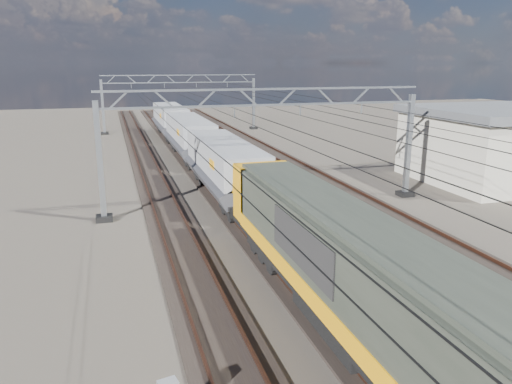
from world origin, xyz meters
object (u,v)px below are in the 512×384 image
object	(u,v)px
hopper_wagon_lead	(225,164)
locomotive	(353,270)
hopper_wagon_third	(170,118)
catenary_gantry_far	(181,101)
hopper_wagon_mid	(189,135)
catenary_gantry_mid	(268,144)

from	to	relation	value
hopper_wagon_lead	locomotive	bearing A→B (deg)	-90.00
locomotive	hopper_wagon_third	distance (m)	46.10
catenary_gantry_far	hopper_wagon_mid	distance (m)	19.20
catenary_gantry_mid	catenary_gantry_far	size ratio (longest dim) A/B	1.00
catenary_gantry_far	hopper_wagon_lead	distance (m)	33.32
locomotive	hopper_wagon_third	size ratio (longest dim) A/B	1.62
catenary_gantry_far	hopper_wagon_third	world-z (taller)	catenary_gantry_far
locomotive	hopper_wagon_mid	distance (m)	31.90
catenary_gantry_mid	hopper_wagon_third	bearing A→B (deg)	93.67
catenary_gantry_mid	hopper_wagon_lead	world-z (taller)	catenary_gantry_mid
catenary_gantry_mid	locomotive	xyz separation A→B (m)	(-2.00, -14.91, -1.58)
hopper_wagon_mid	hopper_wagon_third	bearing A→B (deg)	90.00
hopper_wagon_lead	hopper_wagon_third	world-z (taller)	same
hopper_wagon_third	hopper_wagon_mid	bearing A→B (deg)	-90.00
hopper_wagon_lead	hopper_wagon_third	size ratio (longest dim) A/B	1.00
hopper_wagon_third	catenary_gantry_far	bearing A→B (deg)	67.45
catenary_gantry_far	hopper_wagon_lead	world-z (taller)	catenary_gantry_far
catenary_gantry_mid	hopper_wagon_third	xyz separation A→B (m)	(-2.00, 31.18, -1.67)
locomotive	hopper_wagon_lead	bearing A→B (deg)	90.00
locomotive	catenary_gantry_mid	bearing A→B (deg)	82.36
catenary_gantry_mid	locomotive	distance (m)	15.13
catenary_gantry_mid	hopper_wagon_lead	distance (m)	3.81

